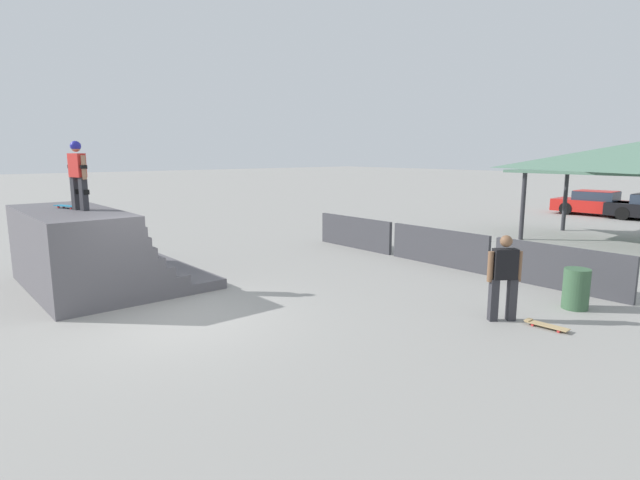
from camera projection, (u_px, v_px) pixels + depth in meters
ground_plane at (175, 319)px, 9.74m from camera, size 160.00×160.00×0.00m
quarter_pipe_ramp at (88, 253)px, 11.95m from camera, size 4.52×3.74×1.90m
skater_on_deck at (78, 171)px, 11.35m from camera, size 0.68×0.33×1.58m
skateboard_on_deck at (68, 206)px, 11.85m from camera, size 0.81×0.46×0.09m
bystander_walking at (504, 274)px, 9.52m from camera, size 0.48×0.61×1.67m
skateboard_on_ground at (545, 325)px, 9.24m from camera, size 0.79×0.24×0.09m
barrier_fence at (438, 247)px, 14.38m from camera, size 10.21×0.12×1.05m
trash_bin at (576, 289)px, 10.34m from camera, size 0.52×0.52×0.85m
parked_car_red at (597, 204)px, 25.82m from camera, size 4.28×1.97×1.27m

